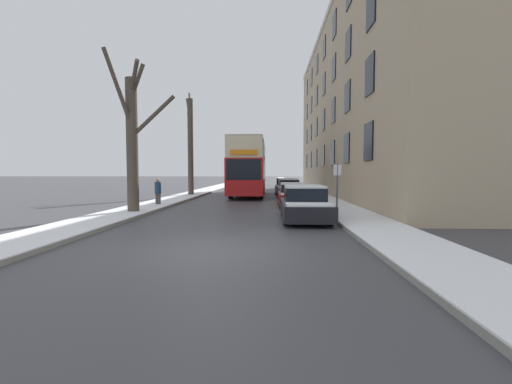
% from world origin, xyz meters
% --- Properties ---
extents(ground_plane, '(320.00, 320.00, 0.00)m').
position_xyz_m(ground_plane, '(0.00, 0.00, 0.00)').
color(ground_plane, '#424247').
extents(sidewalk_left, '(2.20, 130.00, 0.16)m').
position_xyz_m(sidewalk_left, '(-5.11, 53.00, 0.08)').
color(sidewalk_left, gray).
rests_on(sidewalk_left, ground).
extents(sidewalk_right, '(2.20, 130.00, 0.16)m').
position_xyz_m(sidewalk_right, '(5.11, 53.00, 0.08)').
color(sidewalk_right, gray).
rests_on(sidewalk_right, ground).
extents(terrace_facade_right, '(9.10, 36.77, 15.47)m').
position_xyz_m(terrace_facade_right, '(10.71, 21.94, 7.74)').
color(terrace_facade_right, tan).
rests_on(terrace_facade_right, ground).
extents(bare_tree_left_0, '(2.60, 2.97, 7.12)m').
position_xyz_m(bare_tree_left_0, '(-4.79, 7.09, 3.55)').
color(bare_tree_left_0, '#4C4238').
rests_on(bare_tree_left_0, ground).
extents(bare_tree_left_1, '(1.05, 2.21, 8.68)m').
position_xyz_m(bare_tree_left_1, '(-4.93, 19.15, 4.25)').
color(bare_tree_left_1, '#4C4238').
rests_on(bare_tree_left_1, ground).
extents(double_decker_bus, '(2.62, 10.78, 4.51)m').
position_xyz_m(double_decker_bus, '(-0.25, 19.77, 2.55)').
color(double_decker_bus, red).
rests_on(double_decker_bus, ground).
extents(parked_car_0, '(1.83, 4.51, 1.41)m').
position_xyz_m(parked_car_0, '(2.92, 5.44, 0.65)').
color(parked_car_0, black).
rests_on(parked_car_0, ground).
extents(parked_car_1, '(1.81, 4.08, 1.35)m').
position_xyz_m(parked_car_1, '(2.92, 11.20, 0.63)').
color(parked_car_1, maroon).
rests_on(parked_car_1, ground).
extents(parked_car_2, '(1.69, 4.03, 1.48)m').
position_xyz_m(parked_car_2, '(2.92, 17.29, 0.68)').
color(parked_car_2, '#474C56').
rests_on(parked_car_2, ground).
extents(parked_car_3, '(1.88, 4.22, 1.41)m').
position_xyz_m(parked_car_3, '(2.92, 22.67, 0.65)').
color(parked_car_3, slate).
rests_on(parked_car_3, ground).
extents(oncoming_van, '(1.91, 5.38, 2.15)m').
position_xyz_m(oncoming_van, '(-1.83, 41.60, 1.17)').
color(oncoming_van, '#333842').
rests_on(oncoming_van, ground).
extents(pedestrian_left_sidewalk, '(0.35, 0.35, 1.62)m').
position_xyz_m(pedestrian_left_sidewalk, '(-4.81, 10.57, 0.89)').
color(pedestrian_left_sidewalk, '#4C4742').
rests_on(pedestrian_left_sidewalk, ground).
extents(street_sign_post, '(0.32, 0.07, 2.29)m').
position_xyz_m(street_sign_post, '(4.31, 5.86, 1.33)').
color(street_sign_post, '#4C4F54').
rests_on(street_sign_post, ground).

